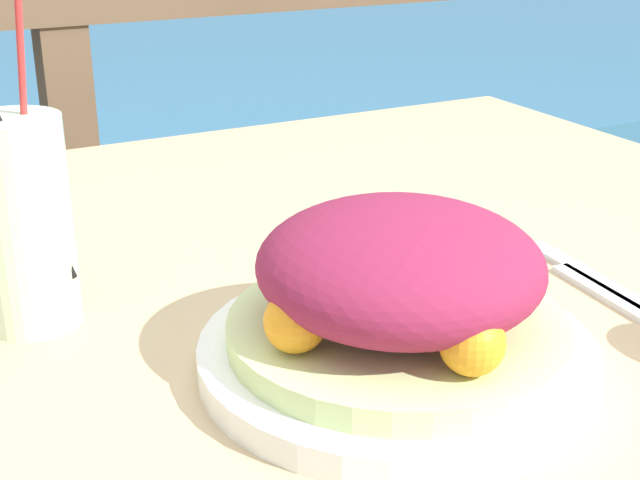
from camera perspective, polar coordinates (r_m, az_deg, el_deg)
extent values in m
cube|color=tan|center=(0.77, -3.85, -3.38)|extent=(1.19, 0.91, 0.04)
cube|color=tan|center=(1.50, 9.24, -6.87)|extent=(0.06, 0.06, 0.73)
cube|color=brown|center=(1.52, -14.63, -3.46)|extent=(0.07, 0.07, 0.88)
cylinder|color=white|center=(0.61, 4.93, -7.33)|extent=(0.27, 0.27, 0.02)
cylinder|color=#C6DB8E|center=(0.60, 4.99, -5.75)|extent=(0.23, 0.23, 0.02)
ellipsoid|color=maroon|center=(0.58, 5.14, -1.59)|extent=(0.19, 0.19, 0.08)
sphere|color=orange|center=(0.63, 11.46, -1.92)|extent=(0.04, 0.04, 0.04)
sphere|color=orange|center=(0.64, -0.08, -0.99)|extent=(0.04, 0.04, 0.04)
sphere|color=orange|center=(0.55, -1.59, -5.23)|extent=(0.04, 0.04, 0.04)
sphere|color=orange|center=(0.53, 9.72, -6.50)|extent=(0.04, 0.04, 0.04)
cylinder|color=beige|center=(0.68, -18.47, 1.01)|extent=(0.07, 0.07, 0.16)
cylinder|color=black|center=(0.65, -19.33, 6.03)|extent=(0.07, 0.03, 0.21)
cylinder|color=red|center=(0.66, -18.30, 6.69)|extent=(0.01, 0.05, 0.22)
cube|color=silver|center=(0.73, 19.36, -4.25)|extent=(0.03, 0.18, 0.00)
cube|color=silver|center=(0.77, 17.41, -2.58)|extent=(0.03, 0.18, 0.00)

